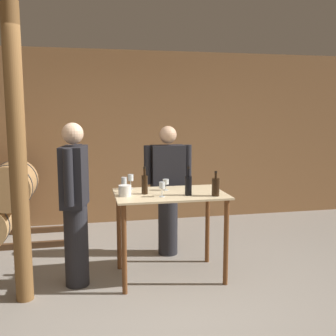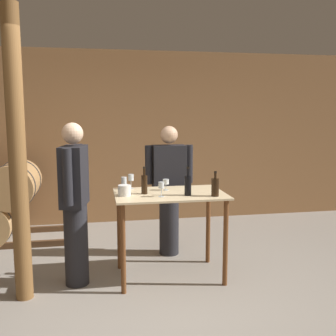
{
  "view_description": "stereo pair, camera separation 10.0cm",
  "coord_description": "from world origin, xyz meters",
  "px_view_note": "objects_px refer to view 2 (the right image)",
  "views": [
    {
      "loc": [
        -0.6,
        -3.32,
        1.76
      ],
      "look_at": [
        0.24,
        0.72,
        1.17
      ],
      "focal_mm": 42.0,
      "sensor_mm": 36.0,
      "label": 1
    },
    {
      "loc": [
        -0.5,
        -3.34,
        1.76
      ],
      "look_at": [
        0.24,
        0.72,
        1.17
      ],
      "focal_mm": 42.0,
      "sensor_mm": 36.0,
      "label": 2
    }
  ],
  "objects_px": {
    "wooden_post": "(17,157)",
    "person_visitor_with_scarf": "(169,188)",
    "wine_bottle_left": "(188,185)",
    "wine_glass_near_left": "(124,181)",
    "wine_bottle_center": "(215,187)",
    "person_host": "(75,201)",
    "wine_glass_far_side": "(166,182)",
    "wine_bottle_far_left": "(144,184)",
    "wine_glass_near_right": "(161,186)",
    "wine_glass_near_center": "(131,178)",
    "ice_bucket": "(124,190)"
  },
  "relations": [
    {
      "from": "wooden_post",
      "to": "person_visitor_with_scarf",
      "type": "relative_size",
      "value": 1.7
    },
    {
      "from": "person_visitor_with_scarf",
      "to": "wine_bottle_left",
      "type": "bearing_deg",
      "value": -87.09
    },
    {
      "from": "wine_glass_near_left",
      "to": "person_visitor_with_scarf",
      "type": "height_order",
      "value": "person_visitor_with_scarf"
    },
    {
      "from": "person_visitor_with_scarf",
      "to": "wine_bottle_center",
      "type": "bearing_deg",
      "value": -71.67
    },
    {
      "from": "wine_glass_near_left",
      "to": "person_visitor_with_scarf",
      "type": "distance_m",
      "value": 0.84
    },
    {
      "from": "person_host",
      "to": "wine_glass_far_side",
      "type": "bearing_deg",
      "value": 9.78
    },
    {
      "from": "person_host",
      "to": "wine_glass_near_left",
      "type": "bearing_deg",
      "value": 14.49
    },
    {
      "from": "wine_bottle_left",
      "to": "wine_glass_far_side",
      "type": "height_order",
      "value": "wine_bottle_left"
    },
    {
      "from": "wine_bottle_far_left",
      "to": "wine_glass_near_right",
      "type": "height_order",
      "value": "wine_bottle_far_left"
    },
    {
      "from": "wine_glass_near_left",
      "to": "person_host",
      "type": "height_order",
      "value": "person_host"
    },
    {
      "from": "wine_glass_far_side",
      "to": "wine_bottle_center",
      "type": "bearing_deg",
      "value": -41.68
    },
    {
      "from": "wine_bottle_far_left",
      "to": "wine_glass_near_center",
      "type": "xyz_separation_m",
      "value": [
        -0.11,
        0.29,
        0.01
      ]
    },
    {
      "from": "wine_bottle_far_left",
      "to": "wine_glass_near_left",
      "type": "height_order",
      "value": "wine_bottle_far_left"
    },
    {
      "from": "wine_bottle_center",
      "to": "wine_glass_near_right",
      "type": "height_order",
      "value": "wine_bottle_center"
    },
    {
      "from": "wine_bottle_center",
      "to": "wine_glass_near_center",
      "type": "distance_m",
      "value": 0.96
    },
    {
      "from": "wine_bottle_left",
      "to": "wine_glass_near_right",
      "type": "distance_m",
      "value": 0.28
    },
    {
      "from": "wine_bottle_far_left",
      "to": "wine_glass_near_right",
      "type": "xyz_separation_m",
      "value": [
        0.15,
        -0.16,
        0.0
      ]
    },
    {
      "from": "wine_glass_near_right",
      "to": "wine_glass_far_side",
      "type": "xyz_separation_m",
      "value": [
        0.1,
        0.32,
        -0.02
      ]
    },
    {
      "from": "wine_bottle_center",
      "to": "ice_bucket",
      "type": "height_order",
      "value": "wine_bottle_center"
    },
    {
      "from": "wine_glass_near_left",
      "to": "ice_bucket",
      "type": "distance_m",
      "value": 0.18
    },
    {
      "from": "wine_bottle_left",
      "to": "wine_glass_near_right",
      "type": "xyz_separation_m",
      "value": [
        -0.28,
        -0.02,
        0.0
      ]
    },
    {
      "from": "wooden_post",
      "to": "wine_glass_near_center",
      "type": "relative_size",
      "value": 16.48
    },
    {
      "from": "wine_glass_near_left",
      "to": "wine_glass_near_center",
      "type": "height_order",
      "value": "same"
    },
    {
      "from": "wooden_post",
      "to": "wine_glass_near_left",
      "type": "bearing_deg",
      "value": 19.84
    },
    {
      "from": "wine_bottle_center",
      "to": "wine_glass_near_center",
      "type": "xyz_separation_m",
      "value": [
        -0.8,
        0.53,
        0.02
      ]
    },
    {
      "from": "wine_glass_near_left",
      "to": "wine_bottle_far_left",
      "type": "bearing_deg",
      "value": -30.16
    },
    {
      "from": "wine_bottle_center",
      "to": "wine_glass_far_side",
      "type": "distance_m",
      "value": 0.58
    },
    {
      "from": "person_host",
      "to": "ice_bucket",
      "type": "bearing_deg",
      "value": -4.71
    },
    {
      "from": "wooden_post",
      "to": "wine_bottle_far_left",
      "type": "height_order",
      "value": "wooden_post"
    },
    {
      "from": "wine_bottle_left",
      "to": "person_visitor_with_scarf",
      "type": "xyz_separation_m",
      "value": [
        -0.04,
        0.83,
        -0.19
      ]
    },
    {
      "from": "wine_glass_near_center",
      "to": "person_host",
      "type": "height_order",
      "value": "person_host"
    },
    {
      "from": "person_visitor_with_scarf",
      "to": "wine_glass_near_left",
      "type": "bearing_deg",
      "value": -136.28
    },
    {
      "from": "person_visitor_with_scarf",
      "to": "wine_glass_near_center",
      "type": "bearing_deg",
      "value": -142.06
    },
    {
      "from": "wooden_post",
      "to": "wine_bottle_left",
      "type": "relative_size",
      "value": 9.14
    },
    {
      "from": "wine_glass_near_left",
      "to": "person_visitor_with_scarf",
      "type": "bearing_deg",
      "value": 43.72
    },
    {
      "from": "wine_glass_near_right",
      "to": "wine_bottle_far_left",
      "type": "bearing_deg",
      "value": 132.36
    },
    {
      "from": "ice_bucket",
      "to": "person_visitor_with_scarf",
      "type": "distance_m",
      "value": 0.95
    },
    {
      "from": "wooden_post",
      "to": "person_visitor_with_scarf",
      "type": "xyz_separation_m",
      "value": [
        1.57,
        0.92,
        -0.51
      ]
    },
    {
      "from": "person_host",
      "to": "wooden_post",
      "type": "bearing_deg",
      "value": -154.93
    },
    {
      "from": "wine_glass_near_right",
      "to": "person_visitor_with_scarf",
      "type": "height_order",
      "value": "person_visitor_with_scarf"
    },
    {
      "from": "wine_glass_near_center",
      "to": "wine_glass_near_right",
      "type": "xyz_separation_m",
      "value": [
        0.26,
        -0.45,
        -0.01
      ]
    },
    {
      "from": "wine_bottle_far_left",
      "to": "wine_glass_near_right",
      "type": "distance_m",
      "value": 0.22
    },
    {
      "from": "wine_bottle_far_left",
      "to": "wine_bottle_left",
      "type": "distance_m",
      "value": 0.45
    },
    {
      "from": "wine_bottle_far_left",
      "to": "wine_glass_near_center",
      "type": "height_order",
      "value": "wine_bottle_far_left"
    },
    {
      "from": "wine_glass_near_center",
      "to": "wine_glass_near_right",
      "type": "bearing_deg",
      "value": -59.87
    },
    {
      "from": "wine_bottle_left",
      "to": "ice_bucket",
      "type": "relative_size",
      "value": 2.27
    },
    {
      "from": "wooden_post",
      "to": "wine_bottle_left",
      "type": "distance_m",
      "value": 1.65
    },
    {
      "from": "wine_glass_near_center",
      "to": "person_visitor_with_scarf",
      "type": "relative_size",
      "value": 0.1
    },
    {
      "from": "wine_bottle_center",
      "to": "ice_bucket",
      "type": "distance_m",
      "value": 0.92
    },
    {
      "from": "wine_bottle_far_left",
      "to": "wine_glass_near_left",
      "type": "relative_size",
      "value": 1.74
    }
  ]
}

